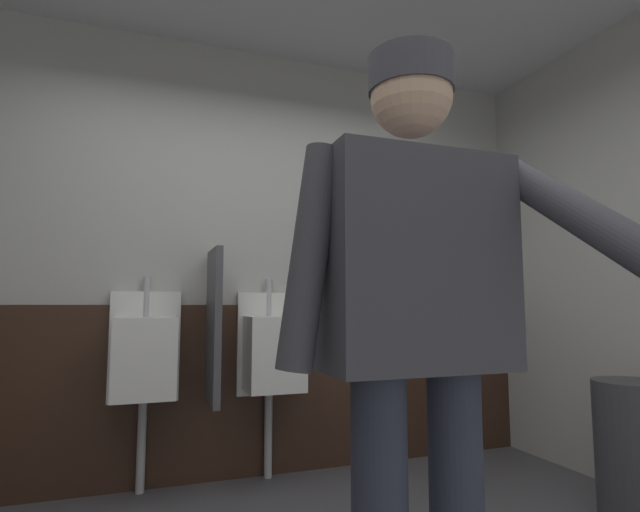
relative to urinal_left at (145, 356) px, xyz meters
The scene contains 7 objects.
wall_back 0.86m from the urinal_left, 21.62° to the left, with size 4.80×0.12×2.79m, color #B2B2AD.
wainscot_band_back 0.62m from the urinal_left, 14.62° to the left, with size 4.20×0.03×1.07m, color #382319.
urinal_left is the anchor object (origin of this frame).
urinal_middle 0.75m from the urinal_left, ahead, with size 0.40×0.34×1.24m.
privacy_divider_panel 0.42m from the urinal_left, 10.65° to the right, with size 0.04×0.40×0.90m, color #4C4C51.
person 2.02m from the urinal_left, 70.97° to the right, with size 0.71×0.60×1.74m.
trash_bin 2.63m from the urinal_left, 26.63° to the right, with size 0.37×0.37×0.69m, color #38383D.
Camera 1 is at (-0.57, -1.54, 1.06)m, focal length 27.56 mm.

